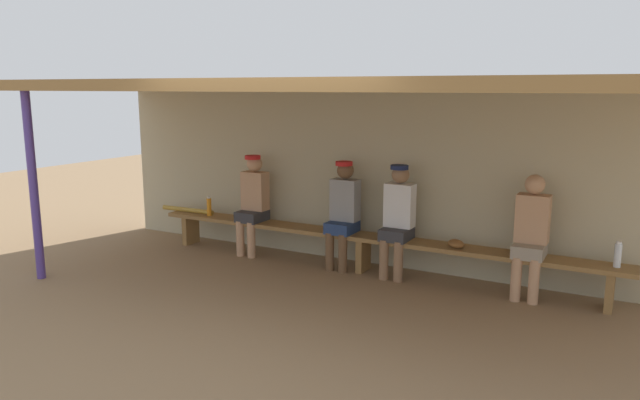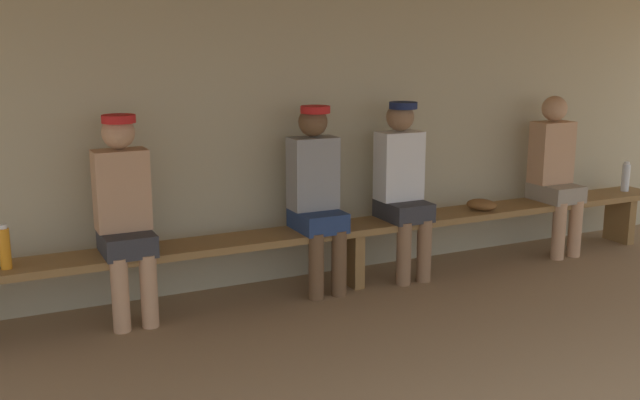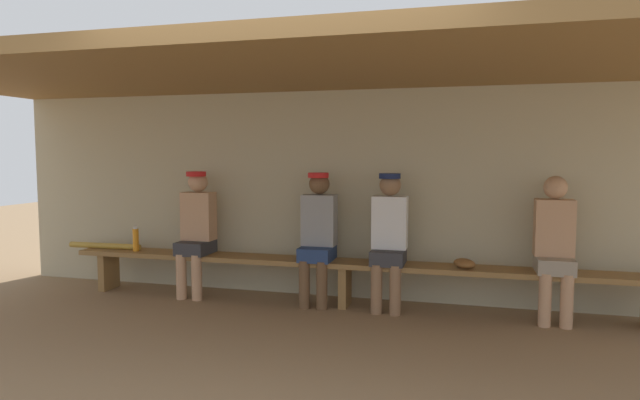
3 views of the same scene
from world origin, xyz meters
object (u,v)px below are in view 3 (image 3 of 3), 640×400
bench (345,268)px  player_shirtless_tan (389,234)px  water_bottle_orange (136,239)px  player_leftmost (318,232)px  baseball_glove_dark_brown (464,263)px  baseball_bat (105,246)px  player_in_red (196,227)px  player_in_white (555,243)px

bench → player_shirtless_tan: size_ratio=4.46×
player_shirtless_tan → water_bottle_orange: 2.81m
player_leftmost → water_bottle_orange: size_ratio=4.93×
bench → baseball_glove_dark_brown: bearing=-1.9°
bench → baseball_bat: baseball_bat is taller
bench → player_in_red: 1.68m
player_in_red → water_bottle_orange: bearing=-176.7°
bench → player_in_red: bearing=179.9°
baseball_glove_dark_brown → player_shirtless_tan: bearing=48.8°
player_leftmost → player_shirtless_tan: bearing=0.0°
player_in_white → baseball_glove_dark_brown: player_in_white is taller
baseball_glove_dark_brown → baseball_bat: baseball_glove_dark_brown is taller
player_in_red → baseball_glove_dark_brown: player_in_red is taller
player_shirtless_tan → player_in_white: (1.51, -0.00, -0.02)m
bench → baseball_bat: (-2.79, -0.00, 0.11)m
player_in_white → baseball_bat: (-4.74, -0.00, -0.24)m
player_in_red → water_bottle_orange: (-0.72, -0.04, -0.16)m
water_bottle_orange → baseball_glove_dark_brown: (3.52, 0.00, -0.09)m
player_in_white → water_bottle_orange: size_ratio=4.90×
bench → player_leftmost: size_ratio=4.46×
bench → player_shirtless_tan: 0.57m
player_in_white → player_leftmost: (-2.23, 0.00, 0.02)m
player_in_white → baseball_bat: bearing=-180.0°
player_shirtless_tan → baseball_bat: 3.24m
water_bottle_orange → baseball_glove_dark_brown: bearing=0.0°
bench → water_bottle_orange: size_ratio=22.01×
baseball_glove_dark_brown → water_bottle_orange: bearing=52.1°
player_in_red → baseball_bat: (-1.15, -0.00, -0.25)m
player_shirtless_tan → baseball_bat: (-3.23, -0.00, -0.25)m
player_in_white → player_leftmost: player_leftmost is taller
player_shirtless_tan → player_in_red: (-2.08, 0.00, 0.00)m
water_bottle_orange → baseball_bat: water_bottle_orange is taller
player_shirtless_tan → player_in_red: 2.08m
player_leftmost → baseball_bat: 2.52m
water_bottle_orange → bench: bearing=0.9°
player_in_white → baseball_bat: 4.75m
player_leftmost → baseball_glove_dark_brown: (1.44, -0.04, -0.24)m
baseball_bat → player_in_white: bearing=-1.5°
bench → player_shirtless_tan: player_shirtless_tan is taller
bench → water_bottle_orange: (-2.36, -0.04, 0.20)m
player_shirtless_tan → player_in_white: size_ratio=1.01×
water_bottle_orange → baseball_glove_dark_brown: 3.52m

